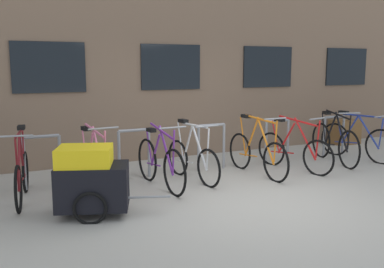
{
  "coord_description": "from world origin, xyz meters",
  "views": [
    {
      "loc": [
        -3.51,
        -5.08,
        1.93
      ],
      "look_at": [
        -0.29,
        1.6,
        0.75
      ],
      "focal_mm": 40.52,
      "sensor_mm": 36.0,
      "label": 1
    }
  ],
  "objects_px": {
    "bicycle_red": "(294,150)",
    "bicycle_black": "(334,142)",
    "bicycle_purple": "(160,163)",
    "planter_box": "(344,132)",
    "bike_trailer": "(91,180)",
    "bicycle_pink": "(94,169)",
    "bicycle_maroon": "(22,175)",
    "bicycle_orange": "(257,153)",
    "bicycle_blue": "(357,141)",
    "bicycle_white": "(192,159)"
  },
  "relations": [
    {
      "from": "bicycle_red",
      "to": "bicycle_black",
      "type": "relative_size",
      "value": 0.96
    },
    {
      "from": "bicycle_purple",
      "to": "planter_box",
      "type": "relative_size",
      "value": 2.5
    },
    {
      "from": "bike_trailer",
      "to": "bicycle_pink",
      "type": "bearing_deg",
      "value": 74.82
    },
    {
      "from": "bicycle_maroon",
      "to": "bicycle_purple",
      "type": "distance_m",
      "value": 2.05
    },
    {
      "from": "bicycle_orange",
      "to": "bicycle_purple",
      "type": "height_order",
      "value": "bicycle_orange"
    },
    {
      "from": "bike_trailer",
      "to": "planter_box",
      "type": "distance_m",
      "value": 7.29
    },
    {
      "from": "bicycle_blue",
      "to": "bicycle_maroon",
      "type": "relative_size",
      "value": 1.1
    },
    {
      "from": "bicycle_white",
      "to": "bicycle_maroon",
      "type": "distance_m",
      "value": 2.69
    },
    {
      "from": "bicycle_blue",
      "to": "bicycle_black",
      "type": "distance_m",
      "value": 0.65
    },
    {
      "from": "bicycle_purple",
      "to": "planter_box",
      "type": "bearing_deg",
      "value": 16.48
    },
    {
      "from": "bike_trailer",
      "to": "bicycle_purple",
      "type": "bearing_deg",
      "value": 33.2
    },
    {
      "from": "bicycle_blue",
      "to": "bicycle_purple",
      "type": "xyz_separation_m",
      "value": [
        -4.46,
        -0.2,
        0.0
      ]
    },
    {
      "from": "bicycle_red",
      "to": "bicycle_maroon",
      "type": "bearing_deg",
      "value": 177.66
    },
    {
      "from": "bicycle_maroon",
      "to": "bike_trailer",
      "type": "relative_size",
      "value": 1.11
    },
    {
      "from": "bicycle_red",
      "to": "bicycle_blue",
      "type": "distance_m",
      "value": 1.8
    },
    {
      "from": "bicycle_red",
      "to": "bicycle_purple",
      "type": "relative_size",
      "value": 0.98
    },
    {
      "from": "bicycle_red",
      "to": "bicycle_purple",
      "type": "bearing_deg",
      "value": -179.66
    },
    {
      "from": "bicycle_blue",
      "to": "bicycle_maroon",
      "type": "distance_m",
      "value": 6.5
    },
    {
      "from": "bicycle_purple",
      "to": "planter_box",
      "type": "height_order",
      "value": "bicycle_purple"
    },
    {
      "from": "bicycle_black",
      "to": "bicycle_purple",
      "type": "xyz_separation_m",
      "value": [
        -3.81,
        -0.17,
        -0.01
      ]
    },
    {
      "from": "bicycle_black",
      "to": "bicycle_purple",
      "type": "relative_size",
      "value": 1.02
    },
    {
      "from": "bike_trailer",
      "to": "bicycle_maroon",
      "type": "bearing_deg",
      "value": 126.05
    },
    {
      "from": "bicycle_blue",
      "to": "planter_box",
      "type": "relative_size",
      "value": 2.56
    },
    {
      "from": "bicycle_orange",
      "to": "bike_trailer",
      "type": "bearing_deg",
      "value": -164.77
    },
    {
      "from": "bicycle_white",
      "to": "bicycle_purple",
      "type": "xyz_separation_m",
      "value": [
        -0.65,
        -0.16,
        0.02
      ]
    },
    {
      "from": "bicycle_pink",
      "to": "bicycle_red",
      "type": "bearing_deg",
      "value": -0.87
    },
    {
      "from": "bicycle_pink",
      "to": "bicycle_blue",
      "type": "distance_m",
      "value": 5.5
    },
    {
      "from": "bicycle_purple",
      "to": "bicycle_black",
      "type": "bearing_deg",
      "value": 2.52
    },
    {
      "from": "bicycle_red",
      "to": "bicycle_blue",
      "type": "height_order",
      "value": "bicycle_red"
    },
    {
      "from": "bicycle_maroon",
      "to": "bicycle_purple",
      "type": "height_order",
      "value": "bicycle_maroon"
    },
    {
      "from": "bicycle_pink",
      "to": "bicycle_orange",
      "type": "height_order",
      "value": "bicycle_pink"
    },
    {
      "from": "planter_box",
      "to": "bicycle_white",
      "type": "bearing_deg",
      "value": -163.17
    },
    {
      "from": "planter_box",
      "to": "bicycle_purple",
      "type": "bearing_deg",
      "value": -163.52
    },
    {
      "from": "bicycle_maroon",
      "to": "bicycle_red",
      "type": "bearing_deg",
      "value": -2.34
    },
    {
      "from": "bicycle_orange",
      "to": "bicycle_blue",
      "type": "relative_size",
      "value": 0.99
    },
    {
      "from": "bicycle_white",
      "to": "bike_trailer",
      "type": "distance_m",
      "value": 2.17
    },
    {
      "from": "bicycle_orange",
      "to": "bicycle_black",
      "type": "distance_m",
      "value": 1.96
    },
    {
      "from": "bicycle_pink",
      "to": "bicycle_white",
      "type": "bearing_deg",
      "value": 2.94
    },
    {
      "from": "bicycle_orange",
      "to": "bicycle_maroon",
      "type": "distance_m",
      "value": 3.9
    },
    {
      "from": "bicycle_white",
      "to": "bicycle_black",
      "type": "xyz_separation_m",
      "value": [
        3.16,
        0.01,
        0.04
      ]
    },
    {
      "from": "bicycle_orange",
      "to": "bicycle_white",
      "type": "distance_m",
      "value": 1.21
    },
    {
      "from": "bicycle_blue",
      "to": "bicycle_purple",
      "type": "bearing_deg",
      "value": -177.48
    },
    {
      "from": "bicycle_orange",
      "to": "bicycle_maroon",
      "type": "height_order",
      "value": "bicycle_orange"
    },
    {
      "from": "bicycle_orange",
      "to": "bike_trailer",
      "type": "height_order",
      "value": "bicycle_orange"
    },
    {
      "from": "bicycle_maroon",
      "to": "bicycle_purple",
      "type": "xyz_separation_m",
      "value": [
        2.04,
        -0.21,
        0.02
      ]
    },
    {
      "from": "bicycle_maroon",
      "to": "bicycle_black",
      "type": "distance_m",
      "value": 5.85
    },
    {
      "from": "bicycle_pink",
      "to": "bicycle_white",
      "type": "distance_m",
      "value": 1.69
    },
    {
      "from": "bicycle_blue",
      "to": "bicycle_orange",
      "type": "bearing_deg",
      "value": -176.04
    },
    {
      "from": "bicycle_orange",
      "to": "bicycle_white",
      "type": "height_order",
      "value": "bicycle_orange"
    },
    {
      "from": "bicycle_pink",
      "to": "bicycle_white",
      "type": "height_order",
      "value": "bicycle_pink"
    }
  ]
}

